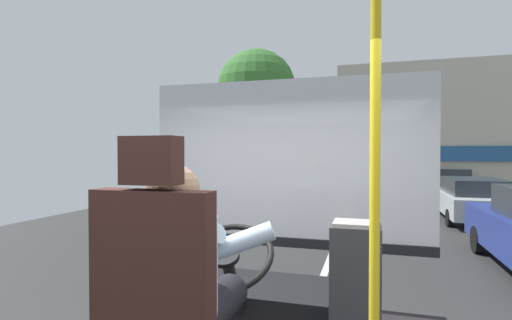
# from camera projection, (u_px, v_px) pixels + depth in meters

# --- Properties ---
(ground) EXTENTS (18.00, 44.00, 0.06)m
(ground) POSITION_uv_depth(u_px,v_px,m) (341.00, 229.00, 10.32)
(ground) COLOR #303030
(bus_driver) EXTENTS (0.75, 0.61, 0.75)m
(bus_driver) POSITION_uv_depth(u_px,v_px,m) (180.00, 277.00, 1.64)
(bus_driver) COLOR black
(bus_driver) RESTS_ON driver_seat
(steering_console) EXTENTS (1.10, 1.03, 0.87)m
(steering_console) POSITION_uv_depth(u_px,v_px,m) (251.00, 309.00, 2.64)
(steering_console) COLOR black
(steering_console) RESTS_ON bus_floor
(handrail_pole) EXTENTS (0.04, 0.04, 2.23)m
(handrail_pole) POSITION_uv_depth(u_px,v_px,m) (375.00, 197.00, 1.61)
(handrail_pole) COLOR yellow
(handrail_pole) RESTS_ON bus_floor
(fare_box) EXTENTS (0.26, 0.22, 0.94)m
(fare_box) POSITION_uv_depth(u_px,v_px,m) (355.00, 310.00, 2.04)
(fare_box) COLOR #333338
(fare_box) RESTS_ON bus_floor
(windshield_panel) EXTENTS (2.50, 0.08, 1.48)m
(windshield_panel) POSITION_uv_depth(u_px,v_px,m) (285.00, 181.00, 3.40)
(windshield_panel) COLOR silver
(street_tree) EXTENTS (2.81, 2.81, 5.71)m
(street_tree) POSITION_uv_depth(u_px,v_px,m) (257.00, 90.00, 13.76)
(street_tree) COLOR #4C3828
(street_tree) RESTS_ON ground
(shop_building) EXTENTS (12.53, 4.53, 5.79)m
(shop_building) POSITION_uv_depth(u_px,v_px,m) (485.00, 133.00, 16.95)
(shop_building) COLOR #BCB29E
(shop_building) RESTS_ON ground
(parked_car_silver) EXTENTS (1.79, 4.13, 1.26)m
(parked_car_silver) POSITION_uv_depth(u_px,v_px,m) (472.00, 199.00, 11.39)
(parked_car_silver) COLOR silver
(parked_car_silver) RESTS_ON ground
(parked_car_charcoal) EXTENTS (2.03, 4.28, 1.35)m
(parked_car_charcoal) POSITION_uv_depth(u_px,v_px,m) (442.00, 183.00, 16.43)
(parked_car_charcoal) COLOR #474C51
(parked_car_charcoal) RESTS_ON ground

